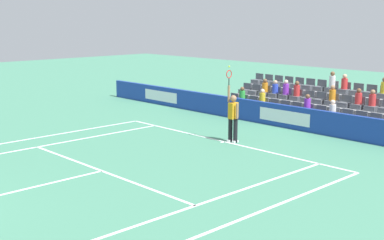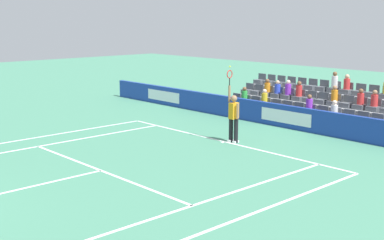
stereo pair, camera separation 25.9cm
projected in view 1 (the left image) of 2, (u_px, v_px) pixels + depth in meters
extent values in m
cube|color=white|center=(225.00, 142.00, 19.58)|extent=(10.97, 0.10, 0.01)
cube|color=white|center=(102.00, 171.00, 15.87)|extent=(8.23, 0.10, 0.01)
cube|color=white|center=(0.00, 195.00, 13.71)|extent=(0.10, 6.40, 0.01)
cube|color=white|center=(26.00, 149.00, 18.49)|extent=(0.10, 11.89, 0.01)
cube|color=white|center=(182.00, 210.00, 12.64)|extent=(0.10, 11.89, 0.01)
cube|color=white|center=(9.00, 142.00, 19.47)|extent=(0.10, 11.89, 0.01)
cube|color=white|center=(223.00, 226.00, 11.66)|extent=(0.10, 11.89, 0.01)
cube|color=white|center=(223.00, 142.00, 19.51)|extent=(0.10, 0.20, 0.01)
cube|color=#193899|center=(285.00, 116.00, 22.03)|extent=(24.19, 0.20, 0.96)
cube|color=white|center=(284.00, 117.00, 21.96)|extent=(2.58, 0.01, 0.54)
cube|color=white|center=(161.00, 96.00, 27.70)|extent=(2.58, 0.01, 0.54)
cylinder|color=black|center=(235.00, 131.00, 19.38)|extent=(0.16, 0.16, 0.90)
cylinder|color=black|center=(230.00, 130.00, 19.54)|extent=(0.16, 0.16, 0.90)
cube|color=white|center=(235.00, 141.00, 19.46)|extent=(0.14, 0.27, 0.08)
cube|color=white|center=(230.00, 140.00, 19.62)|extent=(0.14, 0.27, 0.08)
cube|color=orange|center=(233.00, 111.00, 19.32)|extent=(0.24, 0.37, 0.60)
sphere|color=#9E7251|center=(233.00, 98.00, 19.23)|extent=(0.24, 0.24, 0.24)
cylinder|color=#9E7251|center=(229.00, 94.00, 19.35)|extent=(0.09, 0.09, 0.62)
cylinder|color=#9E7251|center=(237.00, 111.00, 19.13)|extent=(0.09, 0.09, 0.56)
cylinder|color=black|center=(229.00, 82.00, 19.26)|extent=(0.04, 0.04, 0.28)
torus|color=red|center=(229.00, 74.00, 19.21)|extent=(0.05, 0.31, 0.31)
sphere|color=#D1E533|center=(229.00, 67.00, 19.15)|extent=(0.07, 0.07, 0.07)
cube|color=gray|center=(300.00, 119.00, 22.81)|extent=(8.68, 0.95, 0.42)
cube|color=#545960|center=(373.00, 124.00, 20.33)|extent=(0.48, 0.44, 0.20)
cube|color=#545960|center=(376.00, 117.00, 20.41)|extent=(0.48, 0.04, 0.30)
cube|color=#545960|center=(359.00, 121.00, 20.77)|extent=(0.48, 0.44, 0.20)
cube|color=#545960|center=(362.00, 115.00, 20.85)|extent=(0.48, 0.04, 0.30)
cube|color=#545960|center=(345.00, 119.00, 21.21)|extent=(0.48, 0.44, 0.20)
cube|color=#545960|center=(348.00, 113.00, 21.29)|extent=(0.48, 0.04, 0.30)
cube|color=#545960|center=(331.00, 117.00, 21.65)|extent=(0.48, 0.44, 0.20)
cube|color=#545960|center=(334.00, 111.00, 21.74)|extent=(0.48, 0.04, 0.30)
cube|color=#545960|center=(319.00, 115.00, 22.09)|extent=(0.48, 0.44, 0.20)
cube|color=#545960|center=(322.00, 109.00, 22.18)|extent=(0.48, 0.04, 0.30)
cube|color=#545960|center=(306.00, 113.00, 22.53)|extent=(0.48, 0.44, 0.20)
cube|color=#545960|center=(309.00, 107.00, 22.62)|extent=(0.48, 0.04, 0.30)
cube|color=#545960|center=(294.00, 111.00, 22.97)|extent=(0.48, 0.44, 0.20)
cube|color=#545960|center=(297.00, 105.00, 23.06)|extent=(0.48, 0.04, 0.30)
cube|color=#545960|center=(283.00, 110.00, 23.41)|extent=(0.48, 0.44, 0.20)
cube|color=#545960|center=(286.00, 104.00, 23.50)|extent=(0.48, 0.04, 0.30)
cube|color=#545960|center=(272.00, 108.00, 23.85)|extent=(0.48, 0.44, 0.20)
cube|color=#545960|center=(275.00, 102.00, 23.94)|extent=(0.48, 0.04, 0.30)
cube|color=#545960|center=(261.00, 106.00, 24.29)|extent=(0.48, 0.44, 0.20)
cube|color=#545960|center=(264.00, 101.00, 24.38)|extent=(0.48, 0.04, 0.30)
cube|color=#545960|center=(251.00, 105.00, 24.74)|extent=(0.48, 0.44, 0.20)
cube|color=#545960|center=(254.00, 99.00, 24.82)|extent=(0.48, 0.04, 0.30)
cube|color=#545960|center=(241.00, 103.00, 25.18)|extent=(0.48, 0.44, 0.20)
cube|color=#545960|center=(244.00, 98.00, 25.26)|extent=(0.48, 0.04, 0.30)
cube|color=#545960|center=(232.00, 102.00, 25.62)|extent=(0.48, 0.44, 0.20)
cube|color=#545960|center=(235.00, 96.00, 25.70)|extent=(0.48, 0.04, 0.30)
cube|color=gray|center=(313.00, 112.00, 23.41)|extent=(8.68, 0.95, 0.84)
cube|color=#545960|center=(371.00, 108.00, 21.33)|extent=(0.48, 0.44, 0.20)
cube|color=#545960|center=(374.00, 102.00, 21.41)|extent=(0.48, 0.04, 0.30)
cube|color=#545960|center=(357.00, 106.00, 21.77)|extent=(0.48, 0.44, 0.20)
cube|color=#545960|center=(360.00, 100.00, 21.85)|extent=(0.48, 0.04, 0.30)
cube|color=#545960|center=(344.00, 105.00, 22.21)|extent=(0.48, 0.44, 0.20)
cube|color=#545960|center=(347.00, 98.00, 22.30)|extent=(0.48, 0.04, 0.30)
cube|color=#545960|center=(331.00, 103.00, 22.65)|extent=(0.48, 0.44, 0.20)
cube|color=#545960|center=(334.00, 97.00, 22.74)|extent=(0.48, 0.04, 0.30)
cube|color=#545960|center=(319.00, 101.00, 23.09)|extent=(0.48, 0.44, 0.20)
cube|color=#545960|center=(322.00, 95.00, 23.18)|extent=(0.48, 0.04, 0.30)
cube|color=#545960|center=(307.00, 100.00, 23.53)|extent=(0.48, 0.44, 0.20)
cube|color=#545960|center=(310.00, 94.00, 23.62)|extent=(0.48, 0.04, 0.30)
cube|color=#545960|center=(296.00, 98.00, 23.97)|extent=(0.48, 0.44, 0.20)
cube|color=#545960|center=(299.00, 92.00, 24.06)|extent=(0.48, 0.04, 0.30)
cube|color=#545960|center=(285.00, 97.00, 24.41)|extent=(0.48, 0.44, 0.20)
cube|color=#545960|center=(288.00, 91.00, 24.50)|extent=(0.48, 0.04, 0.30)
cube|color=#545960|center=(274.00, 95.00, 24.85)|extent=(0.48, 0.44, 0.20)
cube|color=#545960|center=(277.00, 90.00, 24.94)|extent=(0.48, 0.04, 0.30)
cube|color=#545960|center=(264.00, 94.00, 25.30)|extent=(0.48, 0.44, 0.20)
cube|color=#545960|center=(267.00, 88.00, 25.38)|extent=(0.48, 0.04, 0.30)
cube|color=#545960|center=(254.00, 93.00, 25.74)|extent=(0.48, 0.44, 0.20)
cube|color=#545960|center=(257.00, 87.00, 25.82)|extent=(0.48, 0.04, 0.30)
cube|color=#545960|center=(245.00, 91.00, 26.18)|extent=(0.48, 0.44, 0.20)
cube|color=#545960|center=(247.00, 86.00, 26.26)|extent=(0.48, 0.04, 0.30)
cube|color=gray|center=(324.00, 105.00, 24.01)|extent=(8.68, 0.95, 1.26)
cube|color=#545960|center=(383.00, 96.00, 21.89)|extent=(0.48, 0.44, 0.20)
cube|color=#545960|center=(369.00, 94.00, 22.33)|extent=(0.48, 0.44, 0.20)
cube|color=#545960|center=(372.00, 88.00, 22.41)|extent=(0.48, 0.04, 0.30)
cube|color=#545960|center=(356.00, 93.00, 22.77)|extent=(0.48, 0.44, 0.20)
cube|color=#545960|center=(359.00, 87.00, 22.86)|extent=(0.48, 0.04, 0.30)
cube|color=#545960|center=(343.00, 91.00, 23.21)|extent=(0.48, 0.44, 0.20)
cube|color=#545960|center=(346.00, 85.00, 23.30)|extent=(0.48, 0.04, 0.30)
cube|color=#545960|center=(331.00, 90.00, 23.65)|extent=(0.48, 0.44, 0.20)
cube|color=#545960|center=(334.00, 84.00, 23.74)|extent=(0.48, 0.04, 0.30)
cube|color=#545960|center=(319.00, 89.00, 24.09)|extent=(0.48, 0.44, 0.20)
cube|color=#545960|center=(322.00, 83.00, 24.18)|extent=(0.48, 0.04, 0.30)
cube|color=#545960|center=(308.00, 87.00, 24.53)|extent=(0.48, 0.44, 0.20)
cube|color=#545960|center=(311.00, 82.00, 24.62)|extent=(0.48, 0.04, 0.30)
cube|color=#545960|center=(297.00, 86.00, 24.97)|extent=(0.48, 0.44, 0.20)
cube|color=#545960|center=(300.00, 80.00, 25.06)|extent=(0.48, 0.04, 0.30)
cube|color=#545960|center=(287.00, 85.00, 25.42)|extent=(0.48, 0.44, 0.20)
cube|color=#545960|center=(289.00, 79.00, 25.50)|extent=(0.48, 0.04, 0.30)
cube|color=#545960|center=(276.00, 84.00, 25.86)|extent=(0.48, 0.44, 0.20)
cube|color=#545960|center=(279.00, 78.00, 25.94)|extent=(0.48, 0.04, 0.30)
cube|color=#545960|center=(267.00, 83.00, 26.30)|extent=(0.48, 0.44, 0.20)
cube|color=#545960|center=(269.00, 77.00, 26.38)|extent=(0.48, 0.04, 0.30)
cube|color=#545960|center=(257.00, 81.00, 26.74)|extent=(0.48, 0.44, 0.20)
cube|color=#545960|center=(260.00, 76.00, 26.82)|extent=(0.48, 0.04, 0.30)
cylinder|color=yellow|center=(384.00, 88.00, 21.85)|extent=(0.28, 0.28, 0.48)
cylinder|color=red|center=(358.00, 98.00, 21.74)|extent=(0.28, 0.28, 0.46)
sphere|color=brown|center=(359.00, 91.00, 21.67)|extent=(0.20, 0.20, 0.20)
cylinder|color=purple|center=(286.00, 89.00, 24.38)|extent=(0.28, 0.28, 0.49)
sphere|color=beige|center=(286.00, 82.00, 24.31)|extent=(0.20, 0.20, 0.20)
cylinder|color=red|center=(344.00, 84.00, 23.18)|extent=(0.28, 0.28, 0.47)
sphere|color=#D3A884|center=(345.00, 76.00, 23.11)|extent=(0.20, 0.20, 0.20)
cylinder|color=blue|center=(275.00, 89.00, 24.83)|extent=(0.28, 0.28, 0.43)
sphere|color=#D3A884|center=(275.00, 82.00, 24.77)|extent=(0.20, 0.20, 0.20)
cylinder|color=red|center=(372.00, 100.00, 21.30)|extent=(0.28, 0.28, 0.47)
sphere|color=#9E7251|center=(373.00, 92.00, 21.23)|extent=(0.20, 0.20, 0.20)
cylinder|color=orange|center=(265.00, 87.00, 25.27)|extent=(0.28, 0.28, 0.44)
sphere|color=brown|center=(265.00, 81.00, 25.21)|extent=(0.20, 0.20, 0.20)
cylinder|color=green|center=(242.00, 96.00, 25.14)|extent=(0.28, 0.28, 0.50)
sphere|color=brown|center=(242.00, 89.00, 25.08)|extent=(0.20, 0.20, 0.20)
cylinder|color=white|center=(333.00, 110.00, 21.62)|extent=(0.28, 0.28, 0.43)
sphere|color=beige|center=(333.00, 102.00, 21.56)|extent=(0.20, 0.20, 0.20)
cylinder|color=red|center=(297.00, 91.00, 23.94)|extent=(0.28, 0.28, 0.49)
sphere|color=brown|center=(297.00, 83.00, 23.87)|extent=(0.20, 0.20, 0.20)
cylinder|color=purple|center=(307.00, 105.00, 22.49)|extent=(0.28, 0.28, 0.53)
sphere|color=brown|center=(308.00, 96.00, 22.42)|extent=(0.20, 0.20, 0.20)
cylinder|color=yellow|center=(262.00, 99.00, 24.26)|extent=(0.28, 0.28, 0.51)
sphere|color=beige|center=(263.00, 91.00, 24.19)|extent=(0.20, 0.20, 0.20)
cylinder|color=orange|center=(332.00, 95.00, 22.62)|extent=(0.28, 0.28, 0.47)
sphere|color=#9E7251|center=(333.00, 87.00, 22.55)|extent=(0.20, 0.20, 0.20)
cylinder|color=white|center=(332.00, 82.00, 23.61)|extent=(0.28, 0.28, 0.54)
sphere|color=brown|center=(333.00, 74.00, 23.54)|extent=(0.20, 0.20, 0.20)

